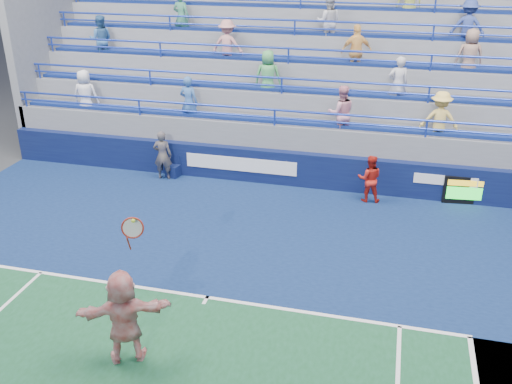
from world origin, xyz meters
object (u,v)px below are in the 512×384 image
(serve_speed_board, at_px, (465,190))
(tennis_player, at_px, (124,317))
(line_judge, at_px, (163,155))
(ball_girl, at_px, (370,179))
(judge_chair, at_px, (174,170))

(serve_speed_board, bearing_deg, tennis_player, -127.60)
(tennis_player, height_order, line_judge, tennis_player)
(tennis_player, bearing_deg, ball_girl, 64.44)
(serve_speed_board, xyz_separation_m, line_judge, (-9.27, -0.39, 0.38))
(line_judge, bearing_deg, serve_speed_board, 172.83)
(judge_chair, distance_m, tennis_player, 8.79)
(judge_chair, height_order, ball_girl, ball_girl)
(judge_chair, xyz_separation_m, ball_girl, (6.29, -0.34, 0.49))
(serve_speed_board, bearing_deg, judge_chair, -179.08)
(tennis_player, bearing_deg, serve_speed_board, 52.40)
(tennis_player, xyz_separation_m, ball_girl, (3.86, 8.07, -0.22))
(line_judge, bearing_deg, tennis_player, 98.56)
(judge_chair, bearing_deg, serve_speed_board, 0.92)
(serve_speed_board, relative_size, judge_chair, 1.76)
(judge_chair, bearing_deg, line_judge, -135.14)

